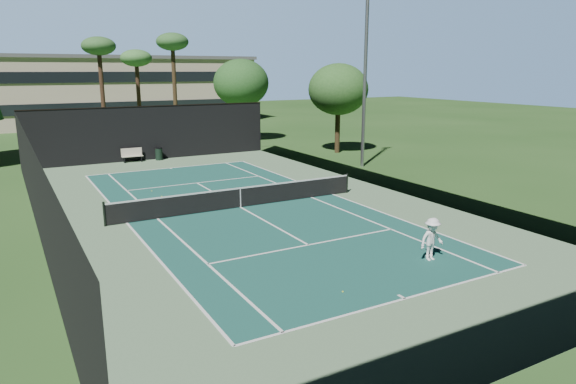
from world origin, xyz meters
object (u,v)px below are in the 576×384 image
tennis_ball_c (220,199)px  tennis_ball_d (152,191)px  player (432,239)px  tennis_ball_a (343,292)px  park_bench (132,155)px  tennis_net (240,197)px  trash_bin (159,154)px  tennis_ball_b (162,197)px

tennis_ball_c → tennis_ball_d: 4.44m
player → tennis_ball_c: player is taller
tennis_ball_a → tennis_ball_d: bearing=95.6°
player → park_bench: size_ratio=1.04×
tennis_net → tennis_ball_a: size_ratio=219.84×
player → trash_bin: bearing=96.5°
tennis_net → trash_bin: bearing=89.1°
tennis_ball_c → trash_bin: (0.52, 13.51, 0.44)m
tennis_net → tennis_ball_d: size_ratio=209.33×
tennis_net → tennis_ball_a: (-1.34, -10.60, -0.53)m
tennis_ball_b → trash_bin: bearing=75.2°
trash_bin → tennis_ball_c: bearing=-92.2°
tennis_ball_a → tennis_ball_c: bearing=85.1°
tennis_net → tennis_ball_c: size_ratio=187.69×
tennis_ball_a → tennis_ball_c: 12.67m
player → tennis_ball_d: size_ratio=25.22×
tennis_ball_b → tennis_ball_c: bearing=-38.0°
tennis_ball_a → tennis_net: bearing=82.8°
player → park_bench: 25.95m
tennis_ball_a → park_bench: (-0.36, 26.26, 0.52)m
tennis_ball_c → trash_bin: size_ratio=0.07×
player → park_bench: bearing=100.8°
tennis_net → tennis_ball_d: tennis_net is taller
player → tennis_ball_c: size_ratio=22.62×
tennis_ball_a → tennis_ball_b: bearing=95.7°
player → park_bench: (-4.70, 25.52, -0.23)m
tennis_ball_a → player: bearing=9.7°
tennis_ball_d → park_bench: size_ratio=0.04×
tennis_ball_d → tennis_net: bearing=-62.4°
tennis_ball_b → tennis_ball_c: 3.22m
tennis_ball_a → tennis_ball_b: tennis_ball_b is taller
tennis_ball_a → tennis_ball_d: 16.26m
tennis_ball_b → tennis_ball_d: (-0.11, 1.58, -0.01)m
tennis_ball_c → tennis_ball_a: bearing=-94.9°
tennis_ball_b → tennis_ball_c: (2.54, -1.98, -0.00)m
player → tennis_ball_a: (-4.33, -0.74, -0.75)m
tennis_ball_b → tennis_ball_c: size_ratio=1.07×
tennis_net → trash_bin: 15.53m
player → tennis_ball_a: 4.46m
tennis_ball_c → park_bench: bearing=96.0°
tennis_net → park_bench: tennis_net is taller
tennis_ball_a → trash_bin: (1.59, 26.13, 0.45)m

